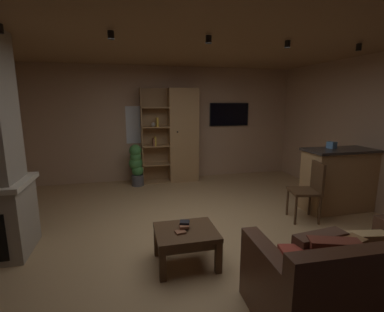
{
  "coord_description": "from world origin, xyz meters",
  "views": [
    {
      "loc": [
        -0.92,
        -3.42,
        1.82
      ],
      "look_at": [
        0.0,
        0.4,
        1.05
      ],
      "focal_mm": 25.91,
      "sensor_mm": 36.0,
      "label": 1
    }
  ],
  "objects_px": {
    "tissue_box": "(332,145)",
    "dining_chair": "(310,187)",
    "table_book_0": "(180,232)",
    "bookshelf_cabinet": "(179,136)",
    "coffee_table": "(186,237)",
    "leather_couch": "(348,284)",
    "wall_mounted_tv": "(229,114)",
    "potted_floor_plant": "(136,164)",
    "table_book_2": "(185,222)",
    "kitchen_bar_counter": "(344,179)",
    "table_book_1": "(184,226)"
  },
  "relations": [
    {
      "from": "tissue_box",
      "to": "dining_chair",
      "type": "xyz_separation_m",
      "value": [
        -0.63,
        -0.36,
        -0.58
      ]
    },
    {
      "from": "tissue_box",
      "to": "table_book_0",
      "type": "relative_size",
      "value": 1.08
    },
    {
      "from": "bookshelf_cabinet",
      "to": "coffee_table",
      "type": "relative_size",
      "value": 3.1
    },
    {
      "from": "leather_couch",
      "to": "wall_mounted_tv",
      "type": "distance_m",
      "value": 4.91
    },
    {
      "from": "potted_floor_plant",
      "to": "table_book_2",
      "type": "bearing_deg",
      "value": -82.43
    },
    {
      "from": "table_book_2",
      "to": "wall_mounted_tv",
      "type": "bearing_deg",
      "value": 62.17
    },
    {
      "from": "table_book_0",
      "to": "table_book_2",
      "type": "distance_m",
      "value": 0.15
    },
    {
      "from": "kitchen_bar_counter",
      "to": "leather_couch",
      "type": "relative_size",
      "value": 0.87
    },
    {
      "from": "bookshelf_cabinet",
      "to": "wall_mounted_tv",
      "type": "xyz_separation_m",
      "value": [
        1.28,
        0.21,
        0.47
      ]
    },
    {
      "from": "leather_couch",
      "to": "table_book_1",
      "type": "xyz_separation_m",
      "value": [
        -1.18,
        1.12,
        0.13
      ]
    },
    {
      "from": "leather_couch",
      "to": "coffee_table",
      "type": "distance_m",
      "value": 1.6
    },
    {
      "from": "coffee_table",
      "to": "leather_couch",
      "type": "bearing_deg",
      "value": -43.59
    },
    {
      "from": "coffee_table",
      "to": "table_book_0",
      "type": "bearing_deg",
      "value": -143.89
    },
    {
      "from": "table_book_0",
      "to": "wall_mounted_tv",
      "type": "xyz_separation_m",
      "value": [
        1.94,
        3.66,
        1.1
      ]
    },
    {
      "from": "kitchen_bar_counter",
      "to": "table_book_2",
      "type": "bearing_deg",
      "value": -162.64
    },
    {
      "from": "coffee_table",
      "to": "potted_floor_plant",
      "type": "height_order",
      "value": "potted_floor_plant"
    },
    {
      "from": "tissue_box",
      "to": "leather_couch",
      "type": "relative_size",
      "value": 0.07
    },
    {
      "from": "leather_couch",
      "to": "table_book_0",
      "type": "height_order",
      "value": "leather_couch"
    },
    {
      "from": "tissue_box",
      "to": "leather_couch",
      "type": "xyz_separation_m",
      "value": [
        -1.58,
        -2.19,
        -0.8
      ]
    },
    {
      "from": "kitchen_bar_counter",
      "to": "table_book_0",
      "type": "distance_m",
      "value": 3.21
    },
    {
      "from": "bookshelf_cabinet",
      "to": "dining_chair",
      "type": "height_order",
      "value": "bookshelf_cabinet"
    },
    {
      "from": "tissue_box",
      "to": "coffee_table",
      "type": "height_order",
      "value": "tissue_box"
    },
    {
      "from": "table_book_0",
      "to": "dining_chair",
      "type": "distance_m",
      "value": 2.33
    },
    {
      "from": "table_book_2",
      "to": "kitchen_bar_counter",
      "type": "bearing_deg",
      "value": 17.36
    },
    {
      "from": "coffee_table",
      "to": "table_book_2",
      "type": "bearing_deg",
      "value": 90.58
    },
    {
      "from": "bookshelf_cabinet",
      "to": "tissue_box",
      "type": "distance_m",
      "value": 3.15
    },
    {
      "from": "table_book_0",
      "to": "dining_chair",
      "type": "xyz_separation_m",
      "value": [
        2.19,
        0.79,
        0.11
      ]
    },
    {
      "from": "wall_mounted_tv",
      "to": "coffee_table",
      "type": "bearing_deg",
      "value": -117.37
    },
    {
      "from": "kitchen_bar_counter",
      "to": "coffee_table",
      "type": "xyz_separation_m",
      "value": [
        -2.96,
        -0.99,
        -0.2
      ]
    },
    {
      "from": "leather_couch",
      "to": "table_book_2",
      "type": "bearing_deg",
      "value": 134.69
    },
    {
      "from": "tissue_box",
      "to": "dining_chair",
      "type": "distance_m",
      "value": 0.93
    },
    {
      "from": "tissue_box",
      "to": "dining_chair",
      "type": "relative_size",
      "value": 0.13
    },
    {
      "from": "bookshelf_cabinet",
      "to": "potted_floor_plant",
      "type": "relative_size",
      "value": 2.31
    },
    {
      "from": "table_book_2",
      "to": "dining_chair",
      "type": "distance_m",
      "value": 2.22
    },
    {
      "from": "tissue_box",
      "to": "coffee_table",
      "type": "bearing_deg",
      "value": -158.28
    },
    {
      "from": "table_book_2",
      "to": "potted_floor_plant",
      "type": "distance_m",
      "value": 3.16
    },
    {
      "from": "table_book_1",
      "to": "table_book_2",
      "type": "bearing_deg",
      "value": 68.75
    },
    {
      "from": "bookshelf_cabinet",
      "to": "table_book_1",
      "type": "relative_size",
      "value": 20.66
    },
    {
      "from": "table_book_1",
      "to": "bookshelf_cabinet",
      "type": "bearing_deg",
      "value": 79.83
    },
    {
      "from": "coffee_table",
      "to": "potted_floor_plant",
      "type": "bearing_deg",
      "value": 97.42
    },
    {
      "from": "potted_floor_plant",
      "to": "wall_mounted_tv",
      "type": "distance_m",
      "value": 2.54
    },
    {
      "from": "bookshelf_cabinet",
      "to": "dining_chair",
      "type": "distance_m",
      "value": 3.11
    },
    {
      "from": "coffee_table",
      "to": "dining_chair",
      "type": "height_order",
      "value": "dining_chair"
    },
    {
      "from": "table_book_1",
      "to": "table_book_2",
      "type": "distance_m",
      "value": 0.06
    },
    {
      "from": "tissue_box",
      "to": "leather_couch",
      "type": "bearing_deg",
      "value": -125.82
    },
    {
      "from": "table_book_0",
      "to": "potted_floor_plant",
      "type": "relative_size",
      "value": 0.12
    },
    {
      "from": "tissue_box",
      "to": "table_book_0",
      "type": "distance_m",
      "value": 3.12
    },
    {
      "from": "table_book_1",
      "to": "potted_floor_plant",
      "type": "height_order",
      "value": "potted_floor_plant"
    },
    {
      "from": "kitchen_bar_counter",
      "to": "table_book_1",
      "type": "bearing_deg",
      "value": -161.92
    },
    {
      "from": "tissue_box",
      "to": "wall_mounted_tv",
      "type": "xyz_separation_m",
      "value": [
        -0.88,
        2.51,
        0.41
      ]
    }
  ]
}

